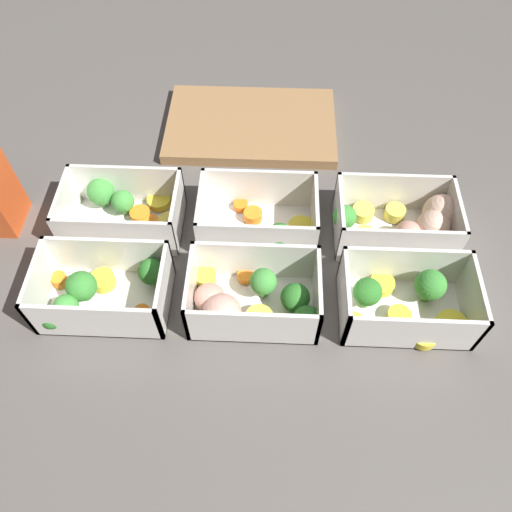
{
  "coord_description": "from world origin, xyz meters",
  "views": [
    {
      "loc": [
        0.02,
        -0.38,
        0.57
      ],
      "look_at": [
        0.0,
        0.0,
        0.02
      ],
      "focal_mm": 35.0,
      "sensor_mm": 36.0,
      "label": 1
    }
  ],
  "objects_px": {
    "container_near_right": "(405,301)",
    "container_near_left": "(101,291)",
    "container_far_center": "(261,222)",
    "container_far_right": "(407,221)",
    "container_near_center": "(250,300)",
    "container_far_left": "(124,210)"
  },
  "relations": [
    {
      "from": "container_near_right",
      "to": "container_far_left",
      "type": "xyz_separation_m",
      "value": [
        -0.38,
        0.13,
        -0.0
      ]
    },
    {
      "from": "container_far_center",
      "to": "container_far_right",
      "type": "bearing_deg",
      "value": 2.53
    },
    {
      "from": "container_near_right",
      "to": "container_near_left",
      "type": "bearing_deg",
      "value": -179.84
    },
    {
      "from": "container_near_left",
      "to": "container_near_center",
      "type": "xyz_separation_m",
      "value": [
        0.19,
        -0.01,
        0.0
      ]
    },
    {
      "from": "container_near_right",
      "to": "container_far_left",
      "type": "relative_size",
      "value": 1.02
    },
    {
      "from": "container_near_right",
      "to": "container_far_center",
      "type": "distance_m",
      "value": 0.22
    },
    {
      "from": "container_near_left",
      "to": "container_near_right",
      "type": "xyz_separation_m",
      "value": [
        0.38,
        0.0,
        -0.0
      ]
    },
    {
      "from": "container_near_center",
      "to": "container_far_left",
      "type": "bearing_deg",
      "value": 143.1
    },
    {
      "from": "container_far_right",
      "to": "container_near_center",
      "type": "bearing_deg",
      "value": -147.6
    },
    {
      "from": "container_near_left",
      "to": "container_near_center",
      "type": "bearing_deg",
      "value": -1.78
    },
    {
      "from": "container_far_center",
      "to": "container_far_right",
      "type": "distance_m",
      "value": 0.2
    },
    {
      "from": "container_near_left",
      "to": "container_near_right",
      "type": "relative_size",
      "value": 0.99
    },
    {
      "from": "container_near_left",
      "to": "container_far_left",
      "type": "distance_m",
      "value": 0.13
    },
    {
      "from": "container_far_center",
      "to": "container_far_left",
      "type": "bearing_deg",
      "value": 175.86
    },
    {
      "from": "container_near_right",
      "to": "container_far_right",
      "type": "distance_m",
      "value": 0.13
    },
    {
      "from": "container_near_center",
      "to": "container_far_right",
      "type": "xyz_separation_m",
      "value": [
        0.21,
        0.14,
        -0.0
      ]
    },
    {
      "from": "container_far_center",
      "to": "container_far_right",
      "type": "relative_size",
      "value": 0.93
    },
    {
      "from": "container_near_center",
      "to": "container_far_center",
      "type": "distance_m",
      "value": 0.13
    },
    {
      "from": "container_near_left",
      "to": "container_near_center",
      "type": "relative_size",
      "value": 1.01
    },
    {
      "from": "container_near_center",
      "to": "container_near_right",
      "type": "bearing_deg",
      "value": 2.05
    },
    {
      "from": "container_near_left",
      "to": "container_near_center",
      "type": "height_order",
      "value": "same"
    },
    {
      "from": "container_near_center",
      "to": "container_far_center",
      "type": "xyz_separation_m",
      "value": [
        0.01,
        0.13,
        -0.0
      ]
    }
  ]
}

